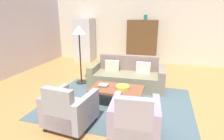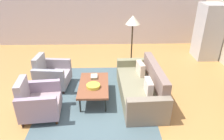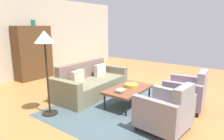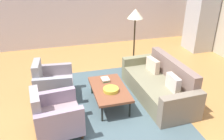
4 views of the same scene
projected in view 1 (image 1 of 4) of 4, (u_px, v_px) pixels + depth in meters
name	position (u px, v px, depth m)	size (l,w,h in m)	color
ground_plane	(130.00, 105.00, 4.34)	(10.30, 10.30, 0.00)	#B07E42
wall_back	(150.00, 30.00, 7.77)	(8.59, 0.12, 2.80)	beige
area_rug	(117.00, 103.00, 4.44)	(3.40, 2.60, 0.01)	#465C62
couch	(127.00, 77.00, 5.40)	(2.14, 1.00, 0.86)	#797559
coffee_table	(117.00, 89.00, 4.28)	(1.20, 0.70, 0.40)	#242528
armchair_left	(68.00, 111.00, 3.38)	(0.87, 0.87, 0.88)	black
armchair_right	(134.00, 121.00, 3.06)	(0.87, 0.87, 0.88)	#381D21
fruit_bowl	(123.00, 87.00, 4.23)	(0.32, 0.32, 0.07)	gold
book_stack	(103.00, 85.00, 4.35)	(0.22, 0.17, 0.06)	#4D714D
cabinet	(142.00, 42.00, 7.67)	(1.20, 0.51, 1.80)	brown
vase_tall	(146.00, 17.00, 7.35)	(0.14, 0.14, 0.20)	#187B66
refrigerator	(84.00, 40.00, 8.24)	(0.80, 0.73, 1.85)	#B7BABF
floor_lamp	(79.00, 35.00, 5.31)	(0.40, 0.40, 1.72)	black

